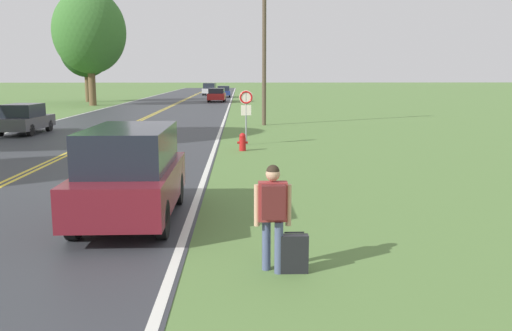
{
  "coord_description": "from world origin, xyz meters",
  "views": [
    {
      "loc": [
        6.64,
        -2.38,
        3.03
      ],
      "look_at": [
        6.99,
        9.81,
        0.97
      ],
      "focal_mm": 38.0,
      "sensor_mm": 36.0,
      "label": 1
    }
  ],
  "objects_px": {
    "car_red_hatchback_mid_far": "(217,95)",
    "car_dark_blue_sedan_receding": "(224,91)",
    "car_dark_grey_sedan_mid_near": "(24,119)",
    "fire_hydrant": "(243,142)",
    "tree_behind_sign": "(86,47)",
    "hitchhiker_person": "(273,208)",
    "traffic_sign": "(246,104)",
    "suitcase": "(294,254)",
    "car_maroon_suv_approaching": "(131,172)",
    "tree_left_verge": "(89,32)",
    "car_silver_suv_distant": "(210,89)"
  },
  "relations": [
    {
      "from": "hitchhiker_person",
      "to": "tree_left_verge",
      "type": "height_order",
      "value": "tree_left_verge"
    },
    {
      "from": "tree_left_verge",
      "to": "tree_behind_sign",
      "type": "bearing_deg",
      "value": 108.59
    },
    {
      "from": "fire_hydrant",
      "to": "car_dark_grey_sedan_mid_near",
      "type": "relative_size",
      "value": 0.18
    },
    {
      "from": "tree_left_verge",
      "to": "car_silver_suv_distant",
      "type": "xyz_separation_m",
      "value": [
        10.03,
        26.43,
        -6.12
      ]
    },
    {
      "from": "car_maroon_suv_approaching",
      "to": "car_red_hatchback_mid_far",
      "type": "bearing_deg",
      "value": 179.89
    },
    {
      "from": "hitchhiker_person",
      "to": "traffic_sign",
      "type": "distance_m",
      "value": 15.37
    },
    {
      "from": "traffic_sign",
      "to": "car_red_hatchback_mid_far",
      "type": "distance_m",
      "value": 37.56
    },
    {
      "from": "fire_hydrant",
      "to": "tree_behind_sign",
      "type": "height_order",
      "value": "tree_behind_sign"
    },
    {
      "from": "car_maroon_suv_approaching",
      "to": "traffic_sign",
      "type": "bearing_deg",
      "value": 167.76
    },
    {
      "from": "car_red_hatchback_mid_far",
      "to": "car_silver_suv_distant",
      "type": "bearing_deg",
      "value": -173.81
    },
    {
      "from": "suitcase",
      "to": "traffic_sign",
      "type": "relative_size",
      "value": 0.28
    },
    {
      "from": "tree_behind_sign",
      "to": "car_silver_suv_distant",
      "type": "xyz_separation_m",
      "value": [
        12.46,
        19.2,
        -5.02
      ]
    },
    {
      "from": "car_red_hatchback_mid_far",
      "to": "tree_behind_sign",
      "type": "bearing_deg",
      "value": -90.45
    },
    {
      "from": "hitchhiker_person",
      "to": "car_silver_suv_distant",
      "type": "distance_m",
      "value": 72.48
    },
    {
      "from": "car_dark_grey_sedan_mid_near",
      "to": "car_red_hatchback_mid_far",
      "type": "bearing_deg",
      "value": -12.82
    },
    {
      "from": "car_maroon_suv_approaching",
      "to": "car_dark_grey_sedan_mid_near",
      "type": "height_order",
      "value": "car_maroon_suv_approaching"
    },
    {
      "from": "hitchhiker_person",
      "to": "tree_left_verge",
      "type": "distance_m",
      "value": 48.63
    },
    {
      "from": "tree_behind_sign",
      "to": "suitcase",
      "type": "bearing_deg",
      "value": -71.55
    },
    {
      "from": "car_maroon_suv_approaching",
      "to": "car_dark_blue_sedan_receding",
      "type": "bearing_deg",
      "value": 179.44
    },
    {
      "from": "hitchhiker_person",
      "to": "tree_behind_sign",
      "type": "bearing_deg",
      "value": 17.89
    },
    {
      "from": "hitchhiker_person",
      "to": "car_dark_grey_sedan_mid_near",
      "type": "xyz_separation_m",
      "value": [
        -11.56,
        20.08,
        -0.25
      ]
    },
    {
      "from": "tree_left_verge",
      "to": "car_red_hatchback_mid_far",
      "type": "xyz_separation_m",
      "value": [
        11.86,
        6.91,
        -6.25
      ]
    },
    {
      "from": "fire_hydrant",
      "to": "traffic_sign",
      "type": "xyz_separation_m",
      "value": [
        0.17,
        1.82,
        1.4
      ]
    },
    {
      "from": "car_red_hatchback_mid_far",
      "to": "car_dark_blue_sedan_receding",
      "type": "relative_size",
      "value": 1.03
    },
    {
      "from": "fire_hydrant",
      "to": "car_maroon_suv_approaching",
      "type": "distance_m",
      "value": 10.66
    },
    {
      "from": "car_dark_grey_sedan_mid_near",
      "to": "car_red_hatchback_mid_far",
      "type": "height_order",
      "value": "car_dark_grey_sedan_mid_near"
    },
    {
      "from": "fire_hydrant",
      "to": "car_dark_grey_sedan_mid_near",
      "type": "height_order",
      "value": "car_dark_grey_sedan_mid_near"
    },
    {
      "from": "car_dark_blue_sedan_receding",
      "to": "traffic_sign",
      "type": "bearing_deg",
      "value": 1.84
    },
    {
      "from": "car_silver_suv_distant",
      "to": "traffic_sign",
      "type": "bearing_deg",
      "value": 7.24
    },
    {
      "from": "car_red_hatchback_mid_far",
      "to": "tree_left_verge",
      "type": "bearing_deg",
      "value": -58.95
    },
    {
      "from": "car_maroon_suv_approaching",
      "to": "car_silver_suv_distant",
      "type": "height_order",
      "value": "car_maroon_suv_approaching"
    },
    {
      "from": "suitcase",
      "to": "car_maroon_suv_approaching",
      "type": "bearing_deg",
      "value": 44.07
    },
    {
      "from": "car_maroon_suv_approaching",
      "to": "suitcase",
      "type": "bearing_deg",
      "value": 43.82
    },
    {
      "from": "fire_hydrant",
      "to": "car_dark_blue_sedan_receding",
      "type": "distance_m",
      "value": 51.49
    },
    {
      "from": "suitcase",
      "to": "car_dark_grey_sedan_mid_near",
      "type": "xyz_separation_m",
      "value": [
        -11.89,
        20.1,
        0.47
      ]
    },
    {
      "from": "fire_hydrant",
      "to": "traffic_sign",
      "type": "height_order",
      "value": "traffic_sign"
    },
    {
      "from": "tree_left_verge",
      "to": "car_maroon_suv_approaching",
      "type": "xyz_separation_m",
      "value": [
        12.19,
        -42.72,
        -6.03
      ]
    },
    {
      "from": "car_maroon_suv_approaching",
      "to": "fire_hydrant",
      "type": "bearing_deg",
      "value": 166.63
    },
    {
      "from": "tree_left_verge",
      "to": "car_maroon_suv_approaching",
      "type": "distance_m",
      "value": 44.83
    },
    {
      "from": "fire_hydrant",
      "to": "tree_left_verge",
      "type": "bearing_deg",
      "value": 114.23
    },
    {
      "from": "car_dark_grey_sedan_mid_near",
      "to": "car_red_hatchback_mid_far",
      "type": "xyz_separation_m",
      "value": [
        8.46,
        32.71,
        0.02
      ]
    },
    {
      "from": "suitcase",
      "to": "tree_behind_sign",
      "type": "distance_m",
      "value": 56.29
    },
    {
      "from": "car_dark_grey_sedan_mid_near",
      "to": "car_dark_blue_sedan_receding",
      "type": "distance_m",
      "value": 45.76
    },
    {
      "from": "hitchhiker_person",
      "to": "car_dark_blue_sedan_receding",
      "type": "distance_m",
      "value": 65.03
    },
    {
      "from": "car_maroon_suv_approaching",
      "to": "tree_behind_sign",
      "type": "bearing_deg",
      "value": -164.18
    },
    {
      "from": "car_red_hatchback_mid_far",
      "to": "car_dark_blue_sedan_receding",
      "type": "xyz_separation_m",
      "value": [
        0.4,
        12.18,
        -0.02
      ]
    },
    {
      "from": "car_silver_suv_distant",
      "to": "suitcase",
      "type": "bearing_deg",
      "value": 6.69
    },
    {
      "from": "tree_left_verge",
      "to": "car_dark_grey_sedan_mid_near",
      "type": "bearing_deg",
      "value": -82.49
    },
    {
      "from": "tree_behind_sign",
      "to": "car_maroon_suv_approaching",
      "type": "relative_size",
      "value": 2.08
    },
    {
      "from": "traffic_sign",
      "to": "car_silver_suv_distant",
      "type": "xyz_separation_m",
      "value": [
        -4.7,
        56.96,
        -0.84
      ]
    }
  ]
}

